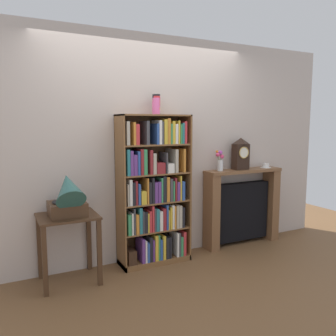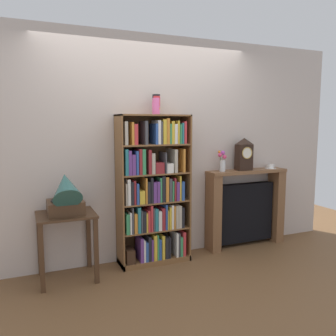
{
  "view_description": "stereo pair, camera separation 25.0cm",
  "coord_description": "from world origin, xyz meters",
  "px_view_note": "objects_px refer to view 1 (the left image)",
  "views": [
    {
      "loc": [
        -1.58,
        -3.42,
        1.6
      ],
      "look_at": [
        0.18,
        0.12,
        1.09
      ],
      "focal_mm": 37.11,
      "sensor_mm": 36.0,
      "label": 1
    },
    {
      "loc": [
        -1.35,
        -3.52,
        1.6
      ],
      "look_at": [
        0.18,
        0.12,
        1.09
      ],
      "focal_mm": 37.11,
      "sensor_mm": 36.0,
      "label": 2
    }
  ],
  "objects_px": {
    "side_table_left": "(68,232)",
    "fireplace_mantel": "(241,207)",
    "cup_stack": "(156,105)",
    "flower_vase": "(220,161)",
    "mantel_clock": "(241,154)",
    "gramophone": "(68,196)",
    "bookshelf": "(154,195)",
    "teacup_with_saucer": "(266,166)"
  },
  "relations": [
    {
      "from": "side_table_left",
      "to": "teacup_with_saucer",
      "type": "distance_m",
      "value": 2.7
    },
    {
      "from": "flower_vase",
      "to": "teacup_with_saucer",
      "type": "relative_size",
      "value": 1.77
    },
    {
      "from": "cup_stack",
      "to": "mantel_clock",
      "type": "distance_m",
      "value": 1.33
    },
    {
      "from": "gramophone",
      "to": "mantel_clock",
      "type": "xyz_separation_m",
      "value": [
        2.22,
        0.19,
        0.31
      ]
    },
    {
      "from": "bookshelf",
      "to": "side_table_left",
      "type": "height_order",
      "value": "bookshelf"
    },
    {
      "from": "cup_stack",
      "to": "flower_vase",
      "type": "height_order",
      "value": "cup_stack"
    },
    {
      "from": "cup_stack",
      "to": "fireplace_mantel",
      "type": "xyz_separation_m",
      "value": [
        1.24,
        0.01,
        -1.31
      ]
    },
    {
      "from": "side_table_left",
      "to": "teacup_with_saucer",
      "type": "xyz_separation_m",
      "value": [
        2.65,
        0.12,
        0.51
      ]
    },
    {
      "from": "flower_vase",
      "to": "teacup_with_saucer",
      "type": "distance_m",
      "value": 0.75
    },
    {
      "from": "fireplace_mantel",
      "to": "teacup_with_saucer",
      "type": "height_order",
      "value": "teacup_with_saucer"
    },
    {
      "from": "side_table_left",
      "to": "gramophone",
      "type": "relative_size",
      "value": 1.36
    },
    {
      "from": "gramophone",
      "to": "flower_vase",
      "type": "xyz_separation_m",
      "value": [
        1.91,
        0.2,
        0.23
      ]
    },
    {
      "from": "gramophone",
      "to": "mantel_clock",
      "type": "relative_size",
      "value": 1.23
    },
    {
      "from": "gramophone",
      "to": "flower_vase",
      "type": "height_order",
      "value": "flower_vase"
    },
    {
      "from": "fireplace_mantel",
      "to": "gramophone",
      "type": "bearing_deg",
      "value": -174.68
    },
    {
      "from": "bookshelf",
      "to": "gramophone",
      "type": "height_order",
      "value": "bookshelf"
    },
    {
      "from": "side_table_left",
      "to": "flower_vase",
      "type": "bearing_deg",
      "value": 3.89
    },
    {
      "from": "mantel_clock",
      "to": "flower_vase",
      "type": "bearing_deg",
      "value": 178.11
    },
    {
      "from": "fireplace_mantel",
      "to": "mantel_clock",
      "type": "xyz_separation_m",
      "value": [
        -0.05,
        -0.02,
        0.72
      ]
    },
    {
      "from": "gramophone",
      "to": "bookshelf",
      "type": "bearing_deg",
      "value": 8.51
    },
    {
      "from": "bookshelf",
      "to": "cup_stack",
      "type": "relative_size",
      "value": 7.53
    },
    {
      "from": "mantel_clock",
      "to": "teacup_with_saucer",
      "type": "bearing_deg",
      "value": 0.33
    },
    {
      "from": "bookshelf",
      "to": "cup_stack",
      "type": "height_order",
      "value": "cup_stack"
    },
    {
      "from": "side_table_left",
      "to": "flower_vase",
      "type": "xyz_separation_m",
      "value": [
        1.91,
        0.13,
        0.6
      ]
    },
    {
      "from": "fireplace_mantel",
      "to": "flower_vase",
      "type": "distance_m",
      "value": 0.73
    },
    {
      "from": "bookshelf",
      "to": "mantel_clock",
      "type": "distance_m",
      "value": 1.32
    },
    {
      "from": "fireplace_mantel",
      "to": "flower_vase",
      "type": "height_order",
      "value": "flower_vase"
    },
    {
      "from": "fireplace_mantel",
      "to": "mantel_clock",
      "type": "bearing_deg",
      "value": -157.5
    },
    {
      "from": "teacup_with_saucer",
      "to": "bookshelf",
      "type": "bearing_deg",
      "value": -178.43
    },
    {
      "from": "side_table_left",
      "to": "fireplace_mantel",
      "type": "relative_size",
      "value": 0.63
    },
    {
      "from": "side_table_left",
      "to": "flower_vase",
      "type": "relative_size",
      "value": 2.65
    },
    {
      "from": "bookshelf",
      "to": "fireplace_mantel",
      "type": "bearing_deg",
      "value": 2.91
    },
    {
      "from": "side_table_left",
      "to": "fireplace_mantel",
      "type": "distance_m",
      "value": 2.28
    },
    {
      "from": "gramophone",
      "to": "flower_vase",
      "type": "relative_size",
      "value": 1.95
    },
    {
      "from": "cup_stack",
      "to": "flower_vase",
      "type": "bearing_deg",
      "value": -0.18
    },
    {
      "from": "cup_stack",
      "to": "side_table_left",
      "type": "relative_size",
      "value": 0.33
    },
    {
      "from": "mantel_clock",
      "to": "teacup_with_saucer",
      "type": "distance_m",
      "value": 0.47
    },
    {
      "from": "cup_stack",
      "to": "flower_vase",
      "type": "distance_m",
      "value": 1.11
    },
    {
      "from": "cup_stack",
      "to": "side_table_left",
      "type": "bearing_deg",
      "value": -172.7
    },
    {
      "from": "mantel_clock",
      "to": "flower_vase",
      "type": "distance_m",
      "value": 0.32
    },
    {
      "from": "cup_stack",
      "to": "mantel_clock",
      "type": "bearing_deg",
      "value": -0.62
    },
    {
      "from": "cup_stack",
      "to": "mantel_clock",
      "type": "relative_size",
      "value": 0.55
    }
  ]
}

